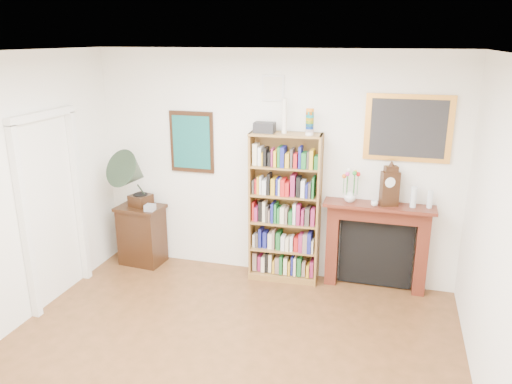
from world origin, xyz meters
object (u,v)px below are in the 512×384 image
Objects in this scene: bottle_left at (414,197)px; cd_stack at (150,208)px; bottle_right at (430,199)px; fireplace at (377,239)px; gramophone at (133,175)px; side_cabinet at (142,235)px; mantel_clock at (390,187)px; teacup at (374,203)px; flower_vase at (350,196)px; bookshelf at (285,200)px.

cd_stack is at bearing -176.32° from bottle_left.
fireplace is at bearing 178.15° from bottle_right.
gramophone is at bearing -176.69° from bottle_left.
bottle_left is 1.20× the size of bottle_right.
fireplace is (3.03, 0.14, 0.23)m from side_cabinet.
mantel_clock reaches higher than fireplace.
side_cabinet is 3.50m from bottle_left.
fireplace is 0.68m from bottle_left.
fireplace is at bearing 65.89° from teacup.
gramophone reaches higher than teacup.
bottle_right is at bearing 8.11° from bottle_left.
flower_vase is at bearing -179.84° from bottle_left.
side_cabinet is at bearing -178.09° from bottle_right.
fireplace is 5.30× the size of bottle_left.
side_cabinet is at bearing -177.49° from fireplace.
fireplace is at bearing 5.02° from cd_stack.
fireplace is at bearing 173.33° from bottle_left.
gramophone is at bearing -175.56° from fireplace.
mantel_clock is (0.10, -0.06, 0.67)m from fireplace.
bookshelf is 26.55× the size of teacup.
bookshelf reaches higher than mantel_clock.
flower_vase is (2.70, 0.20, -0.10)m from gramophone.
bottle_right is at bearing 1.77° from flower_vase.
teacup is at bearing -114.20° from fireplace.
flower_vase is at bearing -178.23° from bottle_right.
cd_stack is at bearing -175.06° from fireplace.
flower_vase reaches higher than fireplace.
cd_stack is 0.26× the size of mantel_clock.
teacup is (2.77, 0.13, 0.27)m from cd_stack.
flower_vase reaches higher than cd_stack.
bottle_right is (1.66, 0.06, 0.14)m from bookshelf.
gramophone is at bearing -176.44° from bottle_right.
bottle_left reaches higher than flower_vase.
cd_stack reaches higher than side_cabinet.
teacup is (2.98, 0.12, -0.14)m from gramophone.
teacup is at bearing -15.22° from flower_vase.
teacup is 0.44m from bottle_left.
flower_vase is at bearing 156.19° from mantel_clock.
bottle_left is at bearing 10.62° from teacup.
mantel_clock reaches higher than flower_vase.
bottle_right is at bearing 3.92° from cd_stack.
mantel_clock is at bearing 21.91° from teacup.
side_cabinet is at bearing -179.71° from teacup.
bookshelf is 10.66× the size of bottle_right.
teacup is (0.28, -0.08, -0.04)m from flower_vase.
cd_stack is (-1.72, -0.17, -0.20)m from bookshelf.
bookshelf reaches higher than bottle_left.
bottle_right is (0.55, -0.02, 0.55)m from fireplace.
bookshelf reaches higher than flower_vase.
bookshelf is 1.24m from mantel_clock.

